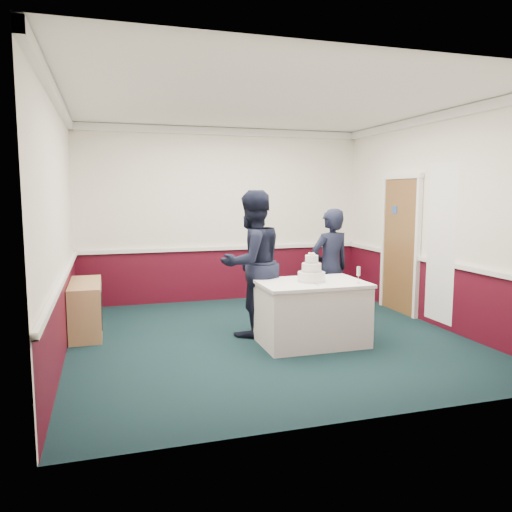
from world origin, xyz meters
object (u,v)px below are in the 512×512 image
object	(u,v)px
cake_table	(311,312)
cake_knife	(316,284)
wedding_cake	(311,273)
sideboard	(86,308)
person_woman	(330,268)
champagne_flute	(358,272)
person_man	(252,263)

from	to	relation	value
cake_table	cake_knife	distance (m)	0.44
cake_knife	wedding_cake	bearing A→B (deg)	78.75
sideboard	cake_table	distance (m)	3.01
person_woman	champagne_flute	bearing A→B (deg)	73.87
wedding_cake	person_woman	world-z (taller)	person_woman
sideboard	cake_table	size ratio (longest dim) A/B	0.91
wedding_cake	cake_knife	bearing A→B (deg)	-98.53
cake_table	person_man	world-z (taller)	person_man
cake_knife	sideboard	bearing A→B (deg)	148.39
person_man	wedding_cake	bearing A→B (deg)	114.12
wedding_cake	person_man	distance (m)	0.84
sideboard	person_man	bearing A→B (deg)	-18.12
cake_knife	person_man	distance (m)	0.99
champagne_flute	sideboard	bearing A→B (deg)	154.09
cake_table	person_man	xyz separation A→B (m)	(-0.60, 0.59, 0.56)
cake_table	person_man	bearing A→B (deg)	135.33
person_man	sideboard	bearing A→B (deg)	-39.33
wedding_cake	cake_knife	distance (m)	0.23
person_woman	person_man	bearing A→B (deg)	-6.35
champagne_flute	cake_knife	bearing A→B (deg)	171.42
wedding_cake	champagne_flute	size ratio (longest dim) A/B	1.78
cake_table	champagne_flute	distance (m)	0.78
sideboard	cake_table	bearing A→B (deg)	-25.27
cake_table	wedding_cake	bearing A→B (deg)	90.00
cake_table	person_man	distance (m)	1.01
sideboard	person_man	world-z (taller)	person_man
sideboard	person_man	size ratio (longest dim) A/B	0.62
wedding_cake	champagne_flute	world-z (taller)	wedding_cake
cake_knife	cake_table	bearing A→B (deg)	78.75
sideboard	wedding_cake	world-z (taller)	wedding_cake
wedding_cake	person_woman	bearing A→B (deg)	49.78
sideboard	cake_table	world-z (taller)	cake_table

